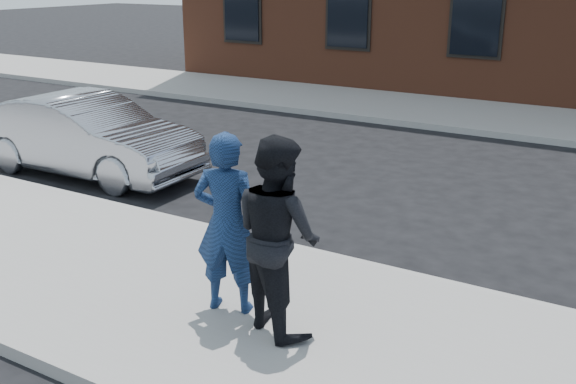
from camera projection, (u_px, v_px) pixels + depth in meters
The scene contains 8 objects.
ground at pixel (143, 279), 8.18m from camera, with size 100.00×100.00×0.00m, color black.
near_sidewalk at pixel (128, 281), 7.95m from camera, with size 50.00×3.50×0.15m, color gray.
near_curb at pixel (219, 232), 9.41m from camera, with size 50.00×0.10×0.15m, color #999691.
far_sidewalk at pixel (445, 112), 17.29m from camera, with size 50.00×3.50×0.15m, color gray.
far_curb at pixel (420, 125), 15.83m from camera, with size 50.00×0.10×0.15m, color #999691.
silver_sedan at pixel (87, 136), 12.11m from camera, with size 1.53×4.39×1.45m, color #999BA3.
man_hoodie at pixel (227, 223), 6.87m from camera, with size 0.80×0.64×1.92m.
man_peacoat at pixel (278, 235), 6.50m from camera, with size 1.19×1.09×1.98m.
Camera 1 is at (5.35, -5.44, 3.58)m, focal length 42.00 mm.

